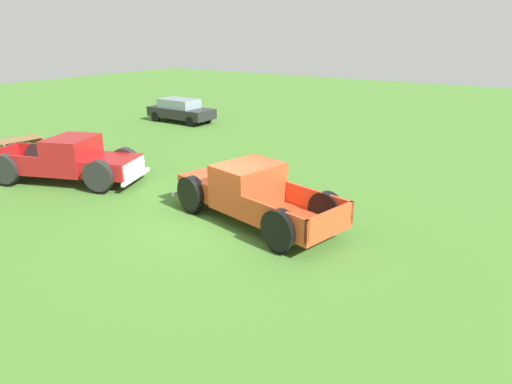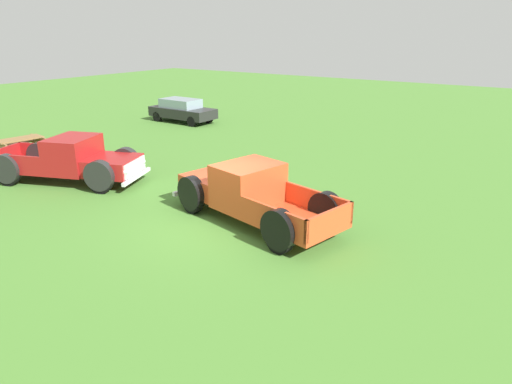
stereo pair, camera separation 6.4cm
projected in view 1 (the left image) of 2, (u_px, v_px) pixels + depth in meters
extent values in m
plane|color=#477A2D|center=(219.00, 223.00, 12.91)|extent=(80.00, 80.00, 0.00)
cube|color=#D14723|center=(215.00, 184.00, 14.00)|extent=(1.94, 1.92, 0.59)
cube|color=silver|center=(199.00, 178.00, 14.56)|extent=(1.44, 0.38, 0.49)
sphere|color=silver|center=(182.00, 181.00, 14.11)|extent=(0.21, 0.21, 0.21)
sphere|color=silver|center=(215.00, 173.00, 14.96)|extent=(0.21, 0.21, 0.21)
cube|color=#D14723|center=(248.00, 185.00, 12.87)|extent=(2.05, 1.75, 1.23)
cube|color=#8C9EA8|center=(233.00, 171.00, 13.22)|extent=(1.52, 0.38, 0.54)
cube|color=#D14723|center=(296.00, 222.00, 11.81)|extent=(2.24, 2.58, 0.11)
cube|color=#D14723|center=(273.00, 218.00, 11.14)|extent=(0.57, 2.21, 0.59)
cube|color=#D14723|center=(317.00, 201.00, 12.25)|extent=(0.57, 2.21, 0.59)
cube|color=#D14723|center=(330.00, 222.00, 10.96)|extent=(1.76, 0.47, 0.59)
cylinder|color=black|center=(192.00, 200.00, 13.51)|extent=(0.41, 0.85, 0.81)
cylinder|color=#B7B7BC|center=(191.00, 200.00, 13.50)|extent=(0.32, 0.37, 0.33)
cylinder|color=black|center=(191.00, 193.00, 13.44)|extent=(0.52, 1.07, 1.03)
cylinder|color=black|center=(237.00, 186.00, 14.68)|extent=(0.41, 0.85, 0.81)
cylinder|color=#B7B7BC|center=(237.00, 186.00, 14.69)|extent=(0.32, 0.37, 0.33)
cylinder|color=black|center=(237.00, 180.00, 14.61)|extent=(0.52, 1.07, 1.03)
cylinder|color=black|center=(279.00, 237.00, 11.07)|extent=(0.41, 0.85, 0.81)
cylinder|color=#B7B7BC|center=(279.00, 237.00, 11.06)|extent=(0.32, 0.37, 0.33)
cylinder|color=black|center=(280.00, 230.00, 11.00)|extent=(0.52, 1.07, 1.03)
cylinder|color=black|center=(326.00, 218.00, 12.23)|extent=(0.41, 0.85, 0.81)
cylinder|color=#B7B7BC|center=(326.00, 217.00, 12.24)|extent=(0.32, 0.37, 0.33)
cylinder|color=black|center=(326.00, 210.00, 12.16)|extent=(0.52, 1.07, 1.03)
cube|color=silver|center=(199.00, 187.00, 14.70)|extent=(1.93, 0.53, 0.13)
cube|color=maroon|center=(112.00, 166.00, 15.84)|extent=(2.09, 2.08, 0.59)
cube|color=silver|center=(134.00, 167.00, 15.67)|extent=(1.38, 0.59, 0.49)
sphere|color=silver|center=(142.00, 161.00, 16.26)|extent=(0.21, 0.21, 0.21)
sphere|color=silver|center=(124.00, 172.00, 15.07)|extent=(0.21, 0.21, 0.21)
cube|color=maroon|center=(73.00, 154.00, 16.04)|extent=(2.16, 1.94, 1.23)
cube|color=#8C9EA8|center=(88.00, 148.00, 15.82)|extent=(1.45, 0.60, 0.54)
cube|color=maroon|center=(30.00, 167.00, 16.60)|extent=(2.47, 2.73, 0.11)
cube|color=maroon|center=(44.00, 152.00, 17.27)|extent=(0.89, 2.12, 0.59)
cube|color=maroon|center=(12.00, 164.00, 15.71)|extent=(0.89, 2.12, 0.59)
cube|color=maroon|center=(3.00, 156.00, 16.71)|extent=(1.69, 0.72, 0.59)
cylinder|color=black|center=(126.00, 167.00, 16.76)|extent=(0.51, 0.84, 0.81)
cylinder|color=#B7B7BC|center=(126.00, 167.00, 16.77)|extent=(0.36, 0.39, 0.32)
cylinder|color=black|center=(125.00, 161.00, 16.70)|extent=(0.65, 1.06, 1.02)
cylinder|color=black|center=(99.00, 182.00, 15.12)|extent=(0.51, 0.84, 0.81)
cylinder|color=#B7B7BC|center=(99.00, 182.00, 15.11)|extent=(0.36, 0.39, 0.32)
cylinder|color=black|center=(99.00, 176.00, 15.05)|extent=(0.65, 1.06, 1.02)
cylinder|color=black|center=(40.00, 161.00, 17.50)|extent=(0.51, 0.84, 0.81)
cylinder|color=#B7B7BC|center=(40.00, 161.00, 17.51)|extent=(0.36, 0.39, 0.32)
cylinder|color=black|center=(39.00, 156.00, 17.43)|extent=(0.65, 1.06, 1.02)
cylinder|color=black|center=(6.00, 175.00, 15.85)|extent=(0.51, 0.84, 0.81)
cylinder|color=#B7B7BC|center=(6.00, 175.00, 15.84)|extent=(0.36, 0.39, 0.32)
cylinder|color=black|center=(5.00, 169.00, 15.78)|extent=(0.65, 1.06, 1.02)
cube|color=silver|center=(136.00, 177.00, 15.78)|extent=(1.85, 0.80, 0.13)
cube|color=black|center=(181.00, 112.00, 26.84)|extent=(1.70, 4.06, 0.55)
cube|color=#7F939E|center=(179.00, 103.00, 26.74)|extent=(1.41, 2.28, 0.50)
cylinder|color=black|center=(207.00, 118.00, 26.77)|extent=(0.19, 0.59, 0.59)
cylinder|color=black|center=(190.00, 122.00, 25.63)|extent=(0.19, 0.59, 0.59)
cylinder|color=black|center=(173.00, 113.00, 28.24)|extent=(0.19, 0.59, 0.59)
cylinder|color=black|center=(156.00, 117.00, 27.09)|extent=(0.19, 0.59, 0.59)
cube|color=olive|center=(18.00, 139.00, 19.47)|extent=(1.89, 1.03, 0.06)
cube|color=olive|center=(13.00, 144.00, 19.94)|extent=(1.82, 0.51, 0.05)
cube|color=olive|center=(25.00, 148.00, 19.20)|extent=(1.82, 0.51, 0.05)
cube|color=olive|center=(38.00, 144.00, 20.16)|extent=(0.26, 1.40, 0.75)
cube|color=olive|center=(0.00, 151.00, 19.03)|extent=(0.26, 1.40, 0.75)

